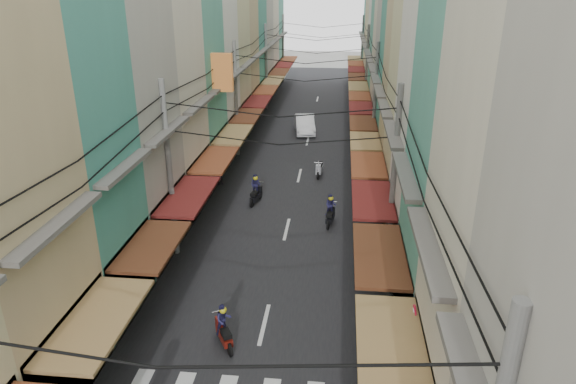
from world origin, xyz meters
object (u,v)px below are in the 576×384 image
Objects in this scene: market_umbrella at (489,327)px; traffic_sign at (412,330)px; bicycle at (409,294)px; white_car at (305,133)px.

market_umbrella is 2.33m from traffic_sign.
bicycle is 5.90m from market_umbrella.
traffic_sign reaches higher than bicycle.
market_umbrella is (1.58, -5.17, 2.36)m from bicycle.
market_umbrella is (7.62, -29.06, 2.36)m from white_car.
white_car is at bearing -8.23° from bicycle.
traffic_sign reaches higher than white_car.
white_car is 24.64m from bicycle.
white_car is at bearing 100.25° from traffic_sign.
white_car is at bearing 104.69° from market_umbrella.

